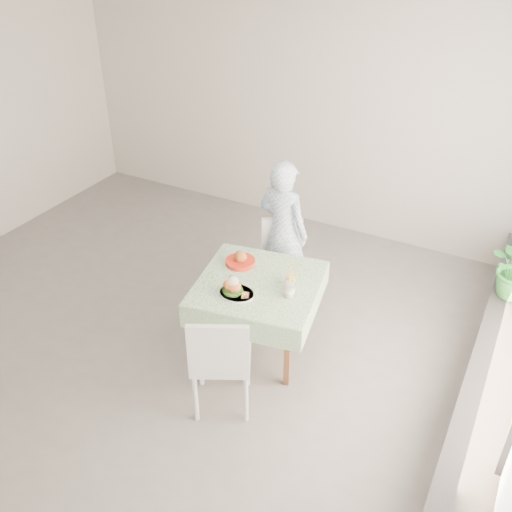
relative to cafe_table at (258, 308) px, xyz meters
The scene contains 12 objects.
floor 0.91m from the cafe_table, behind, with size 6.00×6.00×0.00m, color #605E5B.
ceiling 2.47m from the cafe_table, behind, with size 6.00×6.00×0.00m, color white.
wall_back 2.79m from the cafe_table, 107.46° to the left, with size 6.00×0.02×2.80m, color beige.
window_ledge 2.02m from the cafe_table, ahead, with size 0.40×4.80×0.50m, color black.
cafe_table is the anchor object (origin of this frame).
chair_far 0.80m from the cafe_table, 99.87° to the left, with size 0.56×0.56×0.88m.
chair_near 0.78m from the cafe_table, 84.82° to the right, with size 0.62×0.62×0.98m.
diner 0.94m from the cafe_table, 101.95° to the left, with size 0.55×0.36×1.51m, color #89B6DC.
main_dish 0.43m from the cafe_table, 111.28° to the right, with size 0.31×0.31×0.16m.
juice_cup_orange 0.44m from the cafe_table, 17.32° to the left, with size 0.09×0.09×0.26m.
juice_cup_lemonade 0.48m from the cafe_table, ahead, with size 0.10×0.10×0.27m.
second_dish 0.46m from the cafe_table, 147.43° to the left, with size 0.27×0.27×0.13m.
Camera 1 is at (2.68, -3.61, 3.60)m, focal length 40.00 mm.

